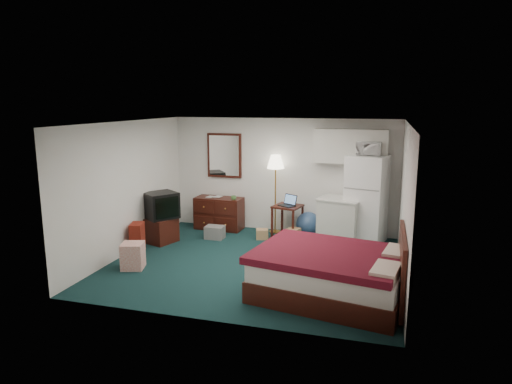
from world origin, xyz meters
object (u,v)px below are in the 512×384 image
(bed, at_px, (331,274))
(tv_stand, at_px, (161,230))
(floor_lamp, at_px, (275,194))
(suitcase, at_px, (137,238))
(dresser, at_px, (219,213))
(kitchen_counter, at_px, (340,221))
(desk, at_px, (287,221))
(fridge, at_px, (366,199))

(bed, xyz_separation_m, tv_stand, (-3.69, 1.71, -0.09))
(floor_lamp, xyz_separation_m, suitcase, (-2.21, -2.09, -0.57))
(dresser, height_order, suitcase, dresser)
(suitcase, bearing_deg, dresser, 48.59)
(dresser, xyz_separation_m, kitchen_counter, (2.73, -0.22, 0.08))
(tv_stand, relative_size, suitcase, 0.95)
(suitcase, bearing_deg, bed, -31.13)
(desk, bearing_deg, fridge, 17.12)
(kitchen_counter, height_order, tv_stand, kitchen_counter)
(dresser, bearing_deg, floor_lamp, 6.74)
(desk, bearing_deg, suitcase, -131.38)
(dresser, distance_m, floor_lamp, 1.38)
(dresser, relative_size, tv_stand, 1.92)
(dresser, relative_size, floor_lamp, 0.62)
(desk, xyz_separation_m, tv_stand, (-2.42, -1.08, -0.09))
(floor_lamp, distance_m, tv_stand, 2.56)
(bed, bearing_deg, tv_stand, 165.69)
(desk, height_order, bed, desk)
(kitchen_counter, bearing_deg, floor_lamp, -178.12)
(desk, bearing_deg, bed, -52.46)
(fridge, distance_m, suitcase, 4.62)
(floor_lamp, relative_size, desk, 2.49)
(dresser, bearing_deg, kitchen_counter, -1.80)
(desk, xyz_separation_m, fridge, (1.61, 0.11, 0.55))
(floor_lamp, distance_m, fridge, 1.95)
(fridge, bearing_deg, floor_lamp, -170.92)
(desk, height_order, suitcase, desk)
(desk, distance_m, tv_stand, 2.65)
(floor_lamp, height_order, suitcase, floor_lamp)
(floor_lamp, xyz_separation_m, desk, (0.34, -0.28, -0.51))
(dresser, relative_size, desk, 1.54)
(desk, relative_size, fridge, 0.38)
(floor_lamp, relative_size, tv_stand, 3.11)
(bed, bearing_deg, desk, 124.90)
(dresser, xyz_separation_m, floor_lamp, (1.29, 0.09, 0.50))
(desk, relative_size, kitchen_counter, 0.78)
(dresser, bearing_deg, bed, -43.10)
(floor_lamp, distance_m, suitcase, 3.09)
(floor_lamp, bearing_deg, suitcase, -136.53)
(floor_lamp, relative_size, fridge, 0.96)
(kitchen_counter, bearing_deg, suitcase, -140.04)
(fridge, xyz_separation_m, suitcase, (-4.15, -1.92, -0.61))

